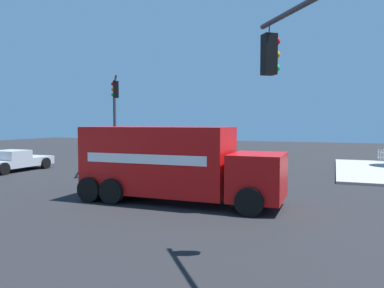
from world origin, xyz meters
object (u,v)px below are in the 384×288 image
at_px(traffic_light_secondary, 115,110).
at_px(pickup_silver, 14,160).
at_px(traffic_light_primary, 337,87).
at_px(delivery_truck, 173,163).

distance_m(traffic_light_secondary, pickup_silver, 7.56).
xyz_separation_m(traffic_light_secondary, pickup_silver, (6.49, 2.08, -3.27)).
relative_size(traffic_light_primary, traffic_light_secondary, 0.95).
distance_m(delivery_truck, traffic_light_primary, 9.19).
height_order(delivery_truck, pickup_silver, delivery_truck).
bearing_deg(pickup_silver, traffic_light_secondary, -162.25).
distance_m(delivery_truck, pickup_silver, 14.54).
relative_size(traffic_light_secondary, pickup_silver, 1.16).
bearing_deg(delivery_truck, pickup_silver, -19.51).
bearing_deg(traffic_light_primary, pickup_silver, -29.99).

